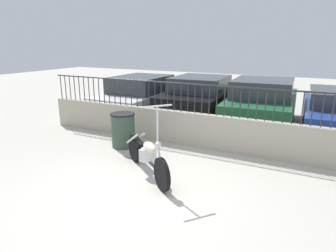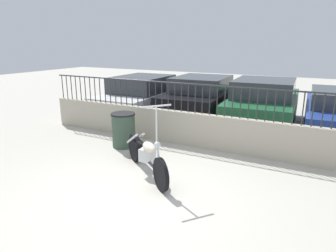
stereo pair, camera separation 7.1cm
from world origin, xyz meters
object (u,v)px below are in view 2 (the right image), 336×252
(trash_bin, at_px, (124,130))
(car_white, at_px, (145,95))
(motorcycle_dark_grey, at_px, (145,153))
(car_black, at_px, (203,97))
(car_green, at_px, (264,103))

(trash_bin, height_order, car_white, car_white)
(motorcycle_dark_grey, distance_m, car_black, 4.67)
(motorcycle_dark_grey, bearing_deg, trash_bin, 179.16)
(trash_bin, relative_size, car_white, 0.19)
(car_black, xyz_separation_m, car_green, (1.99, -0.19, 0.01))
(motorcycle_dark_grey, relative_size, trash_bin, 2.05)
(car_white, bearing_deg, car_black, -80.53)
(motorcycle_dark_grey, distance_m, trash_bin, 1.62)
(car_white, distance_m, car_black, 2.06)
(trash_bin, distance_m, car_white, 3.53)
(car_black, relative_size, car_green, 0.99)
(car_green, bearing_deg, car_white, 89.05)
(car_white, relative_size, car_black, 1.05)
(car_green, bearing_deg, car_black, 81.20)
(car_black, bearing_deg, car_white, 97.66)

